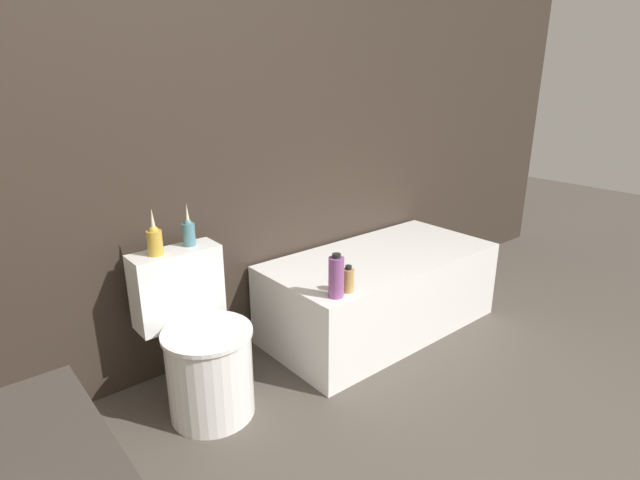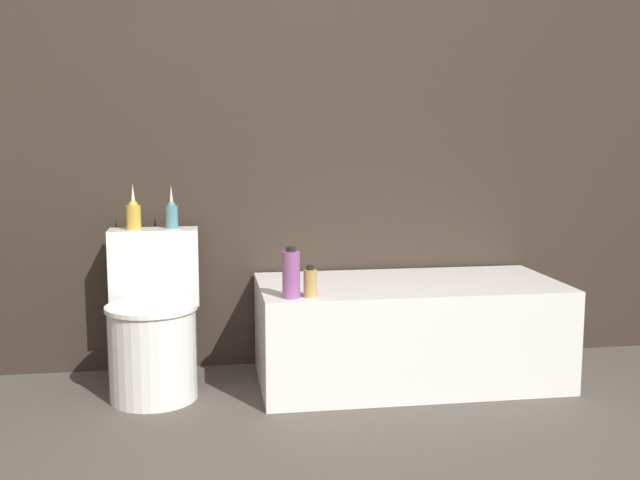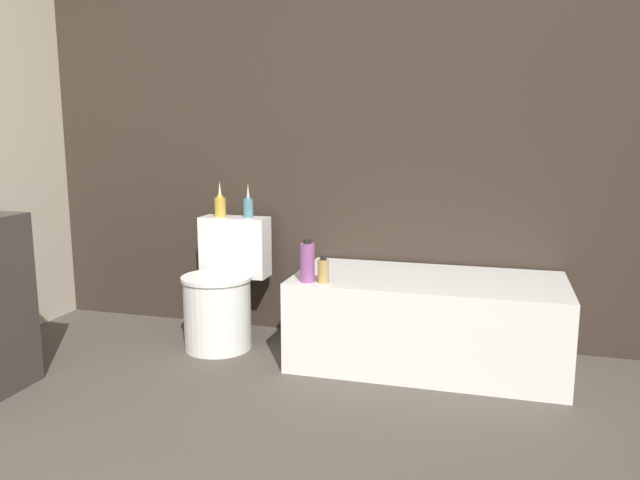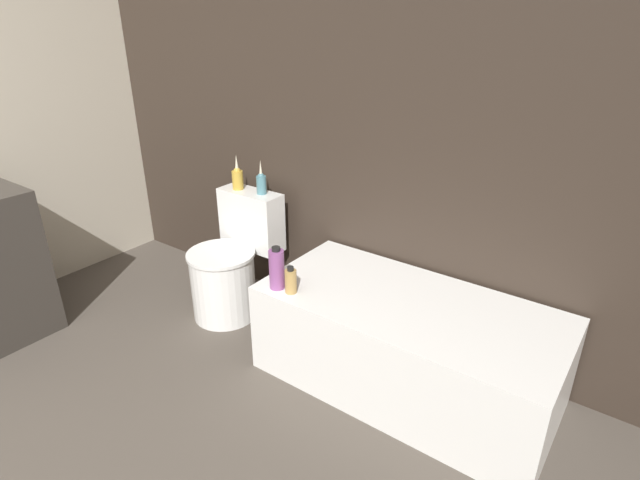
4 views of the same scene
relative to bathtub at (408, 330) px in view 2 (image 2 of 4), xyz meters
The scene contains 7 objects.
wall_back_tiled 1.40m from the bathtub, 154.27° to the left, with size 6.40×0.06×2.60m.
bathtub is the anchor object (origin of this frame).
toilet 1.21m from the bathtub, behind, with size 0.42×0.56×0.74m.
vase_gold 1.43m from the bathtub, behind, with size 0.07×0.07×0.22m.
vase_silver 1.27m from the bathtub, 169.22° to the left, with size 0.06×0.06×0.21m.
shampoo_bottle_tall 0.74m from the bathtub, 156.29° to the right, with size 0.08×0.08×0.22m.
shampoo_bottle_short 0.65m from the bathtub, 153.32° to the right, with size 0.06×0.06×0.14m.
Camera 2 is at (-0.13, -1.52, 1.20)m, focal length 42.00 mm.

